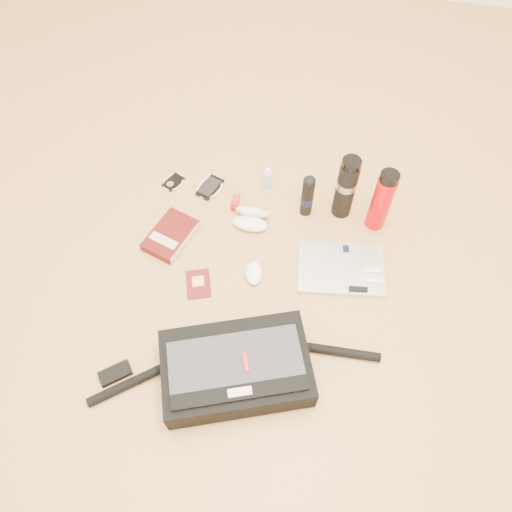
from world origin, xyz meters
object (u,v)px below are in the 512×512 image
Objects in this scene: messenger_bag at (235,369)px; thermos_black at (346,187)px; laptop at (341,269)px; book at (171,235)px; thermos_red at (382,201)px.

thermos_black is at bearing 50.02° from messenger_bag.
laptop is 0.30m from thermos_black.
book is 0.81× the size of thermos_black.
thermos_red reaches higher than laptop.
messenger_bag is 0.55m from laptop.
book is at bearing 171.25° from laptop.
laptop is at bearing 37.21° from messenger_bag.
thermos_red is at bearing 59.09° from laptop.
book is 0.83× the size of thermos_red.
thermos_red is (0.14, -0.03, -0.00)m from thermos_black.
laptop is (0.28, 0.47, -0.05)m from messenger_bag.
laptop is at bearing -111.78° from thermos_red.
book is at bearing 106.67° from messenger_bag.
laptop is at bearing 16.63° from book.
messenger_bag reaches higher than laptop.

